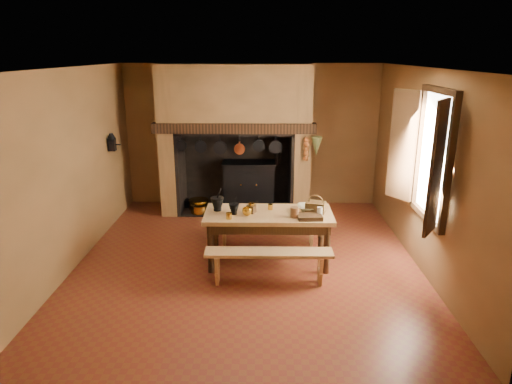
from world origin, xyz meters
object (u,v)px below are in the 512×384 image
iron_range (250,184)px  wicker_basket (316,207)px  coffee_grinder (251,208)px  bench_front (269,259)px  mixing_bowl (308,208)px  work_table (268,221)px

iron_range → wicker_basket: iron_range is taller
coffee_grinder → wicker_basket: (0.92, 0.04, 0.02)m
bench_front → mixing_bowl: mixing_bowl is taller
work_table → coffee_grinder: coffee_grinder is taller
wicker_basket → mixing_bowl: bearing=163.8°
mixing_bowl → wicker_basket: wicker_basket is taller
work_table → mixing_bowl: (0.58, 0.09, 0.16)m
bench_front → wicker_basket: 1.08m
mixing_bowl → work_table: bearing=-170.7°
coffee_grinder → mixing_bowl: (0.82, 0.10, -0.03)m
bench_front → coffee_grinder: 0.84m
mixing_bowl → iron_range: bearing=110.8°
work_table → coffee_grinder: size_ratio=10.22×
work_table → bench_front: size_ratio=1.08×
iron_range → wicker_basket: (1.03, -2.52, 0.39)m
work_table → bench_front: work_table is taller
iron_range → coffee_grinder: bearing=-87.6°
iron_range → mixing_bowl: bearing=-69.2°
work_table → wicker_basket: 0.71m
coffee_grinder → work_table: bearing=26.1°
bench_front → coffee_grinder: (-0.25, 0.63, 0.50)m
coffee_grinder → bench_front: bearing=-44.1°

